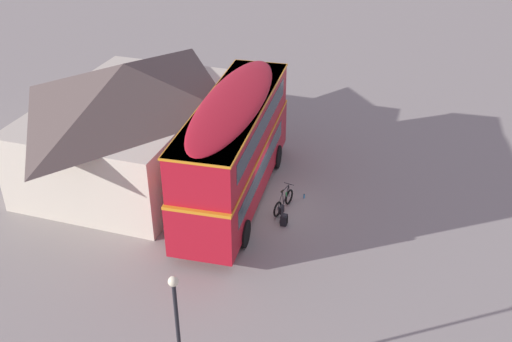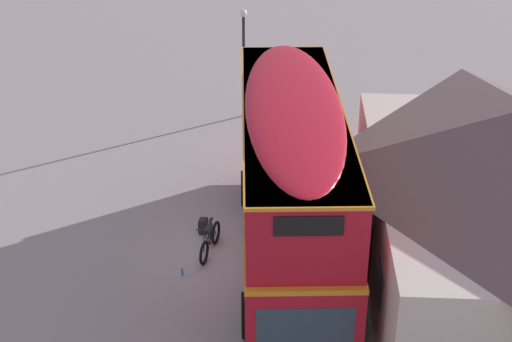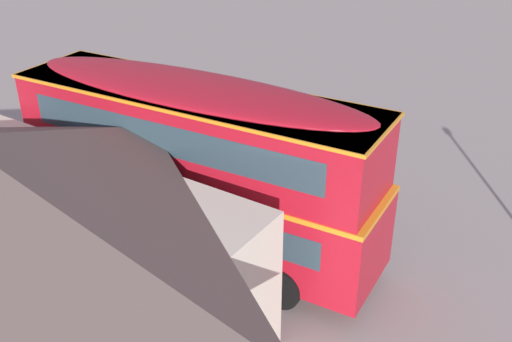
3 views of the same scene
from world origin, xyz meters
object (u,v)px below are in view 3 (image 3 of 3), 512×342
(double_decker_bus, at_px, (196,160))
(backpack_on_ground, at_px, (285,209))
(touring_bicycle, at_px, (253,201))
(water_bottle_blue_sports, at_px, (233,190))

(double_decker_bus, relative_size, backpack_on_ground, 20.22)
(touring_bicycle, height_order, backpack_on_ground, touring_bicycle)
(double_decker_bus, bearing_deg, touring_bicycle, -96.19)
(backpack_on_ground, height_order, water_bottle_blue_sports, backpack_on_ground)
(backpack_on_ground, bearing_deg, water_bottle_blue_sports, -7.56)
(double_decker_bus, distance_m, backpack_on_ground, 3.69)
(touring_bicycle, bearing_deg, double_decker_bus, 83.81)
(double_decker_bus, bearing_deg, backpack_on_ground, -115.37)
(double_decker_bus, xyz_separation_m, water_bottle_blue_sports, (0.97, -2.84, -2.54))
(double_decker_bus, xyz_separation_m, backpack_on_ground, (-1.21, -2.55, -2.38))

